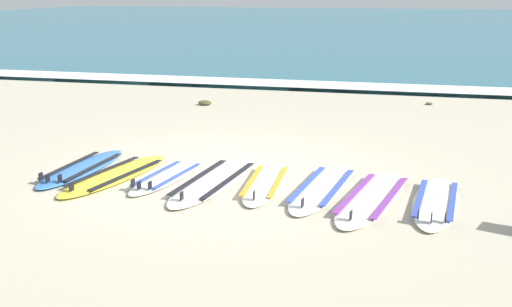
{
  "coord_description": "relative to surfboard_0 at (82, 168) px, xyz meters",
  "views": [
    {
      "loc": [
        2.66,
        -8.84,
        2.74
      ],
      "look_at": [
        0.36,
        0.33,
        0.25
      ],
      "focal_mm": 45.15,
      "sensor_mm": 36.0,
      "label": 1
    }
  ],
  "objects": [
    {
      "name": "surfboard_7",
      "position": [
        5.19,
        -0.32,
        0.0
      ],
      "size": [
        0.74,
        2.28,
        0.18
      ],
      "color": "white",
      "rests_on": "ground"
    },
    {
      "name": "sea",
      "position": [
        2.19,
        38.17,
        0.01
      ],
      "size": [
        80.0,
        60.0,
        0.1
      ],
      "primitive_type": "cube",
      "color": "#23667A",
      "rests_on": "ground"
    },
    {
      "name": "surfboard_0",
      "position": [
        0.0,
        0.0,
        0.0
      ],
      "size": [
        0.67,
        2.27,
        0.18
      ],
      "color": "#3875CC",
      "rests_on": "ground"
    },
    {
      "name": "surfboard_2",
      "position": [
        1.42,
        -0.11,
        0.0
      ],
      "size": [
        0.74,
        1.98,
        0.18
      ],
      "color": "silver",
      "rests_on": "ground"
    },
    {
      "name": "seaweed_clump_mid_sand",
      "position": [
        0.07,
        5.68,
        0.02
      ],
      "size": [
        0.32,
        0.26,
        0.11
      ],
      "primitive_type": "ellipsoid",
      "color": "#4C4228",
      "rests_on": "ground"
    },
    {
      "name": "surfboard_5",
      "position": [
        3.69,
        -0.08,
        -0.0
      ],
      "size": [
        0.87,
        2.48,
        0.18
      ],
      "color": "white",
      "rests_on": "ground"
    },
    {
      "name": "seaweed_clump_near_shoreline",
      "position": [
        5.18,
        6.99,
        -0.01
      ],
      "size": [
        0.17,
        0.13,
        0.06
      ],
      "primitive_type": "ellipsoid",
      "color": "#4C4228",
      "rests_on": "ground"
    },
    {
      "name": "surfboard_3",
      "position": [
        2.14,
        -0.13,
        -0.0
      ],
      "size": [
        0.91,
        2.65,
        0.18
      ],
      "color": "white",
      "rests_on": "ground"
    },
    {
      "name": "wave_foam_strip",
      "position": [
        2.19,
        8.83,
        0.02
      ],
      "size": [
        80.0,
        1.3,
        0.11
      ],
      "primitive_type": "cube",
      "color": "white",
      "rests_on": "ground"
    },
    {
      "name": "surfboard_1",
      "position": [
        0.65,
        -0.21,
        -0.0
      ],
      "size": [
        1.05,
        2.49,
        0.18
      ],
      "color": "yellow",
      "rests_on": "ground"
    },
    {
      "name": "surfboard_6",
      "position": [
        4.39,
        -0.33,
        -0.0
      ],
      "size": [
        1.09,
        2.66,
        0.18
      ],
      "color": "white",
      "rests_on": "ground"
    },
    {
      "name": "surfboard_4",
      "position": [
        2.88,
        -0.08,
        -0.0
      ],
      "size": [
        0.64,
        2.1,
        0.18
      ],
      "color": "white",
      "rests_on": "ground"
    },
    {
      "name": "ground_plane",
      "position": [
        2.19,
        0.37,
        -0.04
      ],
      "size": [
        80.0,
        80.0,
        0.0
      ],
      "primitive_type": "plane",
      "color": "#B7AD93"
    }
  ]
}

